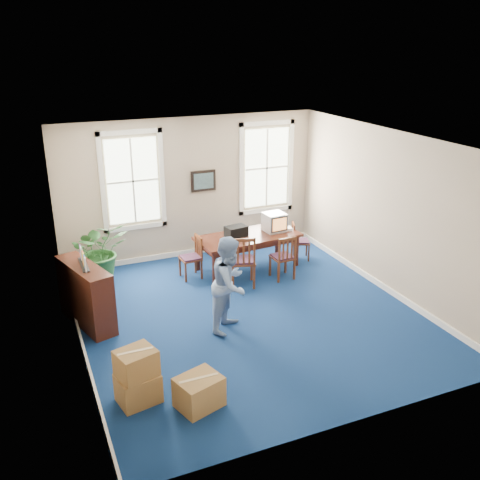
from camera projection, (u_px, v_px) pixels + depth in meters
name	position (u px, v px, depth m)	size (l,w,h in m)	color
floor	(248.00, 314.00, 9.88)	(6.50, 6.50, 0.00)	navy
ceiling	(249.00, 142.00, 8.75)	(6.50, 6.50, 0.00)	white
wall_back	(190.00, 188.00, 12.11)	(6.50, 6.50, 0.00)	tan
wall_front	(356.00, 317.00, 6.52)	(6.50, 6.50, 0.00)	tan
wall_left	(70.00, 259.00, 8.22)	(6.50, 6.50, 0.00)	tan
wall_right	(389.00, 213.00, 10.41)	(6.50, 6.50, 0.00)	tan
baseboard_back	(193.00, 251.00, 12.63)	(6.00, 0.04, 0.12)	white
baseboard_left	(83.00, 345.00, 8.78)	(0.04, 6.50, 0.12)	white
baseboard_right	(380.00, 284.00, 10.95)	(0.04, 6.50, 0.12)	white
window_left	(133.00, 181.00, 11.51)	(1.40, 0.12, 2.20)	white
window_right	(266.00, 168.00, 12.68)	(1.40, 0.12, 2.20)	white
wall_picture	(203.00, 181.00, 12.12)	(0.58, 0.06, 0.48)	black
conference_table	(248.00, 252.00, 11.76)	(2.24, 1.02, 0.76)	#411B10
crt_tv	(274.00, 222.00, 11.84)	(0.45, 0.49, 0.41)	#B7B7BC
game_console	(287.00, 228.00, 11.97)	(0.18, 0.22, 0.06)	white
equipment_bag	(236.00, 231.00, 11.53)	(0.46, 0.30, 0.23)	black
chair_near_left	(242.00, 260.00, 10.87)	(0.50, 0.50, 1.11)	#662F14
chair_near_right	(282.00, 256.00, 11.23)	(0.44, 0.44, 0.97)	#662F14
chair_end_left	(190.00, 257.00, 11.25)	(0.41, 0.41, 0.92)	#662F14
chair_end_right	(301.00, 241.00, 12.23)	(0.39, 0.39, 0.87)	#662F14
man	(230.00, 284.00, 9.14)	(0.83, 0.64, 1.70)	#7494C3
credenza	(86.00, 294.00, 9.39)	(0.42, 1.46, 1.15)	#411B10
brochure_rack	(83.00, 256.00, 9.14)	(0.11, 0.63, 0.28)	#99999E
potted_plant	(100.00, 250.00, 11.14)	(1.15, 1.00, 1.28)	#205020
cardboard_boxes	(151.00, 368.00, 7.55)	(1.50, 1.50, 0.86)	#A87A42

